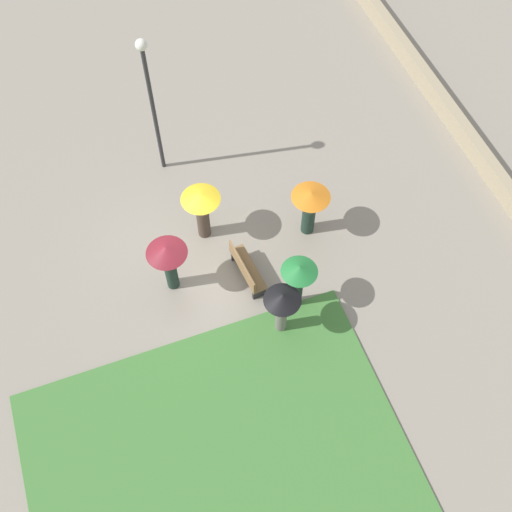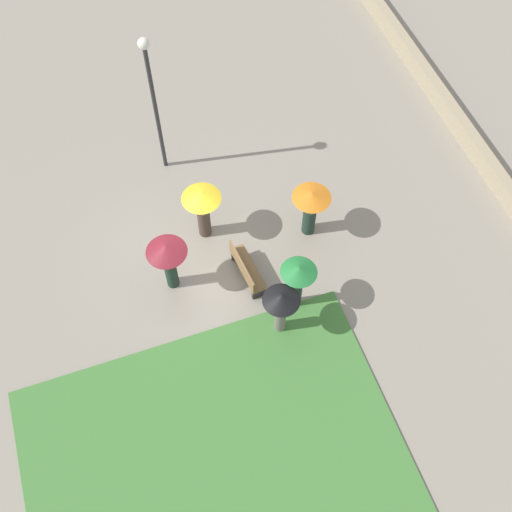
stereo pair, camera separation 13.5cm
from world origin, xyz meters
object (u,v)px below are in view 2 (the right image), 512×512
(lamp_post, at_px, (152,91))
(crowd_person_orange, at_px, (311,206))
(crowd_person_black, at_px, (281,304))
(crowd_person_green, at_px, (298,277))
(crowd_person_yellow, at_px, (202,206))
(park_bench, at_px, (246,269))
(crowd_person_maroon, at_px, (168,256))

(lamp_post, relative_size, crowd_person_orange, 2.77)
(crowd_person_black, distance_m, crowd_person_green, 0.87)
(crowd_person_black, height_order, crowd_person_yellow, crowd_person_yellow)
(park_bench, xyz_separation_m, crowd_person_black, (-1.76, -0.34, 0.88))
(crowd_person_maroon, distance_m, crowd_person_green, 3.41)
(crowd_person_orange, bearing_deg, lamp_post, 93.70)
(crowd_person_orange, bearing_deg, crowd_person_maroon, 148.57)
(crowd_person_yellow, relative_size, crowd_person_orange, 1.06)
(lamp_post, relative_size, crowd_person_maroon, 2.54)
(crowd_person_yellow, bearing_deg, crowd_person_green, -59.57)
(crowd_person_black, bearing_deg, park_bench, -143.75)
(crowd_person_black, height_order, crowd_person_green, crowd_person_green)
(crowd_person_maroon, height_order, crowd_person_green, crowd_person_maroon)
(park_bench, relative_size, crowd_person_orange, 0.92)
(crowd_person_black, bearing_deg, crowd_person_orange, 170.17)
(crowd_person_maroon, relative_size, crowd_person_green, 1.02)
(crowd_person_black, bearing_deg, crowd_person_yellow, -139.66)
(park_bench, xyz_separation_m, crowd_person_green, (-1.20, -1.01, 0.91))
(crowd_person_maroon, relative_size, crowd_person_black, 1.05)
(park_bench, distance_m, crowd_person_green, 1.82)
(crowd_person_maroon, bearing_deg, crowd_person_yellow, -55.02)
(park_bench, relative_size, crowd_person_yellow, 0.86)
(park_bench, distance_m, crowd_person_black, 2.00)
(lamp_post, relative_size, crowd_person_green, 2.59)
(crowd_person_maroon, bearing_deg, lamp_post, -22.38)
(crowd_person_maroon, relative_size, crowd_person_yellow, 1.02)
(park_bench, height_order, crowd_person_orange, crowd_person_orange)
(crowd_person_orange, bearing_deg, crowd_person_black, -162.42)
(crowd_person_black, bearing_deg, crowd_person_maroon, -109.09)
(lamp_post, xyz_separation_m, crowd_person_green, (-5.87, -2.07, -1.69))
(crowd_person_maroon, bearing_deg, crowd_person_green, -129.81)
(lamp_post, distance_m, crowd_person_maroon, 4.59)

